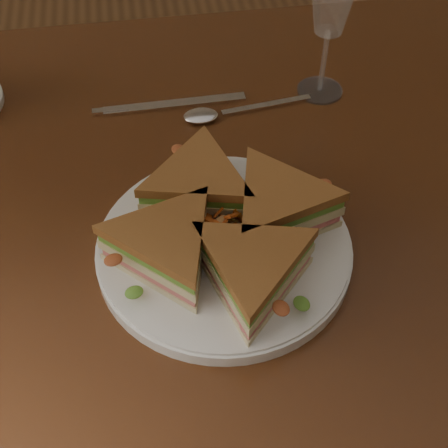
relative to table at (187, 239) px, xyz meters
name	(u,v)px	position (x,y,z in m)	size (l,w,h in m)	color
ground	(201,434)	(0.00, 0.00, -0.65)	(6.00, 6.00, 0.00)	brown
table	(187,239)	(0.00, 0.00, 0.00)	(1.20, 0.80, 0.75)	#34190B
plate	(224,249)	(0.03, -0.11, 0.11)	(0.28, 0.28, 0.02)	white
sandwich_wedges	(224,227)	(0.03, -0.11, 0.14)	(0.31, 0.31, 0.06)	beige
crisps_mound	(224,230)	(0.03, -0.11, 0.14)	(0.09, 0.09, 0.05)	#CC541A
spoon	(217,114)	(0.06, 0.13, 0.10)	(0.18, 0.04, 0.01)	silver
knife	(165,106)	(-0.01, 0.16, 0.10)	(0.22, 0.02, 0.00)	silver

